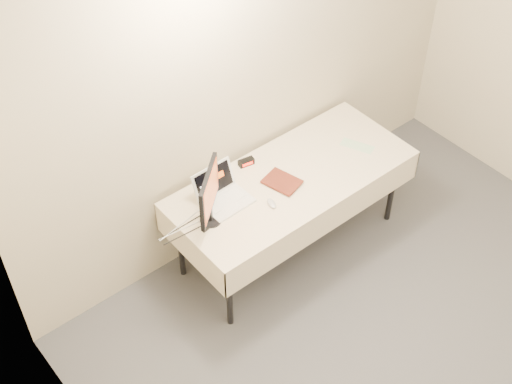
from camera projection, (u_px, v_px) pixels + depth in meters
back_wall at (252, 79)px, 4.99m from camera, size 4.00×0.10×2.70m
table at (292, 183)px, 5.21m from camera, size 1.86×0.81×0.74m
laptop at (222, 193)px, 4.97m from camera, size 0.34×0.32×0.22m
monitor at (209, 194)px, 4.68m from camera, size 0.34×0.30×0.44m
book at (275, 178)px, 4.98m from camera, size 0.19×0.07×0.26m
alarm_clock at (246, 162)px, 5.25m from camera, size 0.12×0.07×0.05m
clicker at (272, 203)px, 4.96m from camera, size 0.08×0.11×0.03m
paper_form at (357, 146)px, 5.42m from camera, size 0.19×0.27×0.00m
usb_dongle at (206, 229)px, 4.79m from camera, size 0.06×0.03×0.01m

